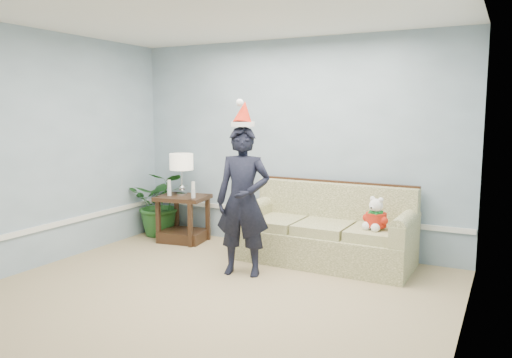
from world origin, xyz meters
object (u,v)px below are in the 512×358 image
object	(u,v)px
table_lamp	(181,164)
teddy_bear	(376,218)
side_table	(183,223)
sofa	(327,234)
houseplant	(162,203)
man	(243,201)

from	to	relation	value
table_lamp	teddy_bear	size ratio (longest dim) A/B	1.55
side_table	teddy_bear	bearing A→B (deg)	-3.32
sofa	teddy_bear	world-z (taller)	sofa
houseplant	sofa	bearing A→B (deg)	-3.09
table_lamp	houseplant	world-z (taller)	table_lamp
sofa	table_lamp	size ratio (longest dim) A/B	3.50
table_lamp	side_table	bearing A→B (deg)	-43.09
side_table	houseplant	bearing A→B (deg)	163.42
man	teddy_bear	bearing A→B (deg)	15.11
man	houseplant	bearing A→B (deg)	138.75
table_lamp	houseplant	size ratio (longest dim) A/B	0.62
sofa	side_table	bearing A→B (deg)	-178.82
sofa	table_lamp	xyz separation A→B (m)	(-2.12, 0.03, 0.74)
sofa	houseplant	world-z (taller)	sofa
side_table	man	xyz separation A→B (m)	(1.41, -0.85, 0.57)
sofa	side_table	distance (m)	2.08
table_lamp	teddy_bear	xyz separation A→B (m)	(2.73, -0.19, -0.45)
teddy_bear	table_lamp	bearing A→B (deg)	-164.61
side_table	sofa	bearing A→B (deg)	0.10
sofa	table_lamp	world-z (taller)	table_lamp
sofa	side_table	xyz separation A→B (m)	(-2.08, -0.00, -0.08)
houseplant	teddy_bear	distance (m)	3.19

